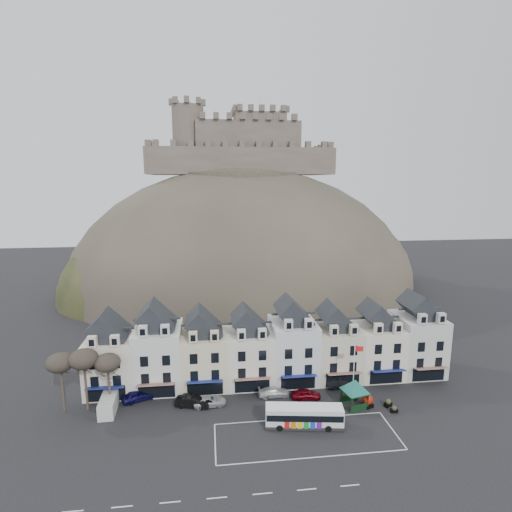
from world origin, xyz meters
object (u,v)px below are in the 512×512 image
at_px(car_silver, 210,401).
at_px(car_charcoal, 341,383).
at_px(car_black, 193,401).
at_px(red_buoy, 367,400).
at_px(bus_shelter, 355,386).
at_px(car_maroon, 306,394).
at_px(car_navy, 139,395).
at_px(car_white, 274,392).
at_px(flagpole, 355,369).
at_px(white_van, 108,405).
at_px(bus, 304,415).

xyz_separation_m(car_silver, car_charcoal, (19.60, 2.50, 0.12)).
bearing_deg(car_black, red_buoy, -83.76).
xyz_separation_m(bus_shelter, red_buoy, (1.76, -0.29, -2.12)).
bearing_deg(car_silver, car_black, 85.87).
bearing_deg(car_silver, bus_shelter, -101.73).
bearing_deg(bus_shelter, car_maroon, 142.99).
distance_m(car_navy, car_white, 19.14).
bearing_deg(car_white, red_buoy, -110.66).
bearing_deg(bus_shelter, flagpole, 61.96).
height_order(white_van, car_maroon, white_van).
xyz_separation_m(red_buoy, flagpole, (-1.40, 1.67, 3.86)).
bearing_deg(flagpole, car_white, 167.04).
distance_m(flagpole, white_van, 33.73).
xyz_separation_m(bus, car_charcoal, (7.80, 8.70, -0.77)).
bearing_deg(car_charcoal, flagpole, -171.49).
distance_m(bus, car_maroon, 6.55).
bearing_deg(white_van, red_buoy, -7.29).
distance_m(flagpole, car_maroon, 7.78).
bearing_deg(car_maroon, flagpole, -97.63).
distance_m(red_buoy, car_white, 12.97).
relative_size(white_van, car_maroon, 1.11).
distance_m(bus, car_charcoal, 11.71).
bearing_deg(car_navy, car_maroon, -119.16).
bearing_deg(white_van, car_charcoal, 1.82).
bearing_deg(car_charcoal, car_navy, 91.33).
bearing_deg(car_maroon, bus, 167.68).
relative_size(car_white, car_charcoal, 1.00).
bearing_deg(flagpole, car_charcoal, 97.17).
relative_size(red_buoy, car_maroon, 0.44).
bearing_deg(car_black, car_charcoal, -70.24).
distance_m(white_van, car_navy, 4.33).
xyz_separation_m(car_navy, car_charcoal, (29.50, 0.00, -0.04)).
bearing_deg(bus, car_white, 117.46).
xyz_separation_m(flagpole, car_silver, (-20.07, 1.25, -4.18)).
xyz_separation_m(white_van, car_maroon, (27.01, 0.05, -0.33)).
distance_m(car_black, car_white, 11.54).
height_order(red_buoy, white_van, white_van).
height_order(flagpole, car_silver, flagpole).
relative_size(car_black, car_maroon, 1.14).
distance_m(car_navy, car_black, 8.03).
height_order(bus, car_charcoal, bus).
relative_size(bus, white_van, 2.13).
height_order(bus_shelter, car_charcoal, bus_shelter).
height_order(flagpole, car_charcoal, flagpole).
height_order(bus_shelter, red_buoy, bus_shelter).
height_order(bus_shelter, car_navy, bus_shelter).
distance_m(car_maroon, car_charcoal, 6.49).
relative_size(bus_shelter, white_van, 1.31).
relative_size(flagpole, car_white, 1.86).
bearing_deg(car_maroon, red_buoy, -106.95).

